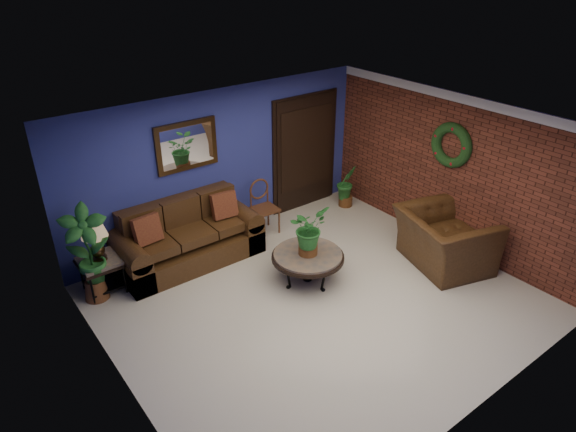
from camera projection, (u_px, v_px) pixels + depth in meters
floor at (318, 300)px, 7.25m from camera, size 5.50×5.50×0.00m
wall_back at (221, 165)px, 8.41m from camera, size 5.50×0.04×2.50m
wall_left at (114, 302)px, 5.19m from camera, size 0.04×5.00×2.50m
wall_right_brick at (452, 172)px, 8.13m from camera, size 0.04×5.00×2.50m
ceiling at (323, 130)px, 6.07m from camera, size 5.50×5.00×0.02m
crown_molding at (463, 99)px, 7.56m from camera, size 0.03×5.00×0.14m
wall_mirror at (187, 146)px, 7.84m from camera, size 1.02×0.06×0.77m
closet_door at (305, 153)px, 9.43m from camera, size 1.44×0.06×2.18m
wreath at (451, 145)px, 7.93m from camera, size 0.16×0.72×0.72m
sofa at (187, 241)px, 8.05m from camera, size 2.22×0.96×1.00m
coffee_table at (308, 257)px, 7.51m from camera, size 1.07×1.07×0.46m
end_table at (101, 267)px, 7.26m from camera, size 0.58×0.58×0.53m
table_lamp at (95, 236)px, 7.02m from camera, size 0.36×0.36×0.60m
side_chair at (263, 203)px, 8.78m from camera, size 0.42×0.42×0.94m
armchair at (444, 240)px, 7.88m from camera, size 1.50×1.61×0.87m
coffee_plant at (308, 229)px, 7.29m from camera, size 0.67×0.62×0.73m
floor_plant at (346, 185)px, 9.68m from camera, size 0.41×0.35×0.82m
tall_plant at (88, 251)px, 6.94m from camera, size 0.73×0.61×1.44m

